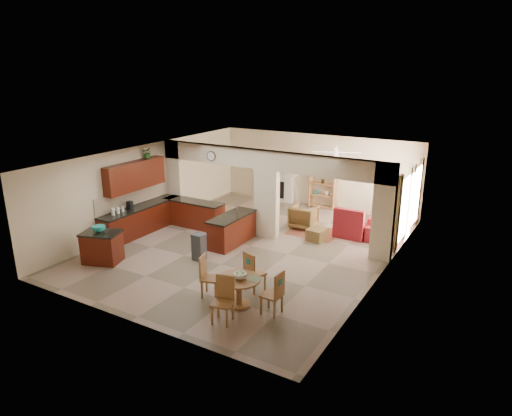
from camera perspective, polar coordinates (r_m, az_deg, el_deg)
The scene contains 39 objects.
floor at distance 14.00m, azimuth -0.70°, elevation -4.75°, with size 10.00×10.00×0.00m, color gray.
ceiling at distance 13.21m, azimuth -0.74°, elevation 6.58°, with size 10.00×10.00×0.00m, color white.
wall_back at distance 17.88m, azimuth 7.60°, elevation 4.67°, with size 8.00×8.00×0.00m, color beige.
wall_front at distance 9.86m, azimuth -15.97°, elevation -6.42°, with size 8.00×8.00×0.00m, color beige.
wall_left at distance 15.91m, azimuth -13.18°, elevation 2.79°, with size 10.00×10.00×0.00m, color beige.
wall_right at distance 12.07m, azimuth 15.78°, elevation -2.00°, with size 10.00×10.00×0.00m, color beige.
partition_left_pier at distance 16.43m, azimuth -10.04°, elevation 3.44°, with size 0.60×0.25×2.80m, color beige.
partition_center_pier at distance 14.46m, azimuth 1.33°, elevation 0.58°, with size 0.80×0.25×2.20m, color beige.
partition_right_pier at distance 13.07m, azimuth 15.67°, elevation -0.53°, with size 0.60×0.25×2.80m, color beige.
partition_header at distance 14.12m, azimuth 1.37°, elevation 6.03°, with size 8.00×0.25×0.60m, color beige.
kitchen_counter at distance 15.50m, azimuth -11.57°, elevation -1.08°, with size 2.52×3.29×1.48m.
upper_cabinets at distance 15.11m, azimuth -14.88°, elevation 3.95°, with size 0.35×2.40×0.90m, color #451908.
peninsula at distance 14.05m, azimuth -3.04°, elevation -2.70°, with size 0.70×1.85×0.91m.
wall_clock at distance 15.06m, azimuth -5.62°, elevation 6.47°, with size 0.34×0.34×0.03m, color #51381B.
rug at distance 15.25m, azimuth 7.27°, elevation -3.00°, with size 1.60×1.30×0.01m, color #9C4C39.
fireplace at distance 18.57m, azimuth 2.75°, elevation 2.78°, with size 1.60×0.35×1.20m.
shelving_unit at distance 17.70m, azimuth 8.35°, elevation 2.85°, with size 1.00×0.32×1.80m, color brown.
window_a at distance 14.28m, azimuth 18.02°, elevation -0.08°, with size 0.02×0.90×1.90m, color white.
window_b at distance 15.89m, azimuth 19.40°, elevation 1.49°, with size 0.02×0.90×1.90m, color white.
glazed_door at distance 15.12m, azimuth 18.69°, elevation 0.20°, with size 0.02×0.70×2.10m, color white.
drape_a_left at distance 13.73m, azimuth 17.29°, elevation -0.70°, with size 0.10×0.28×2.30m, color #391C16.
drape_a_right at distance 14.85m, azimuth 18.39°, elevation 0.54°, with size 0.10×0.28×2.30m, color #391C16.
drape_b_left at distance 15.33m, azimuth 18.80°, elevation 1.00°, with size 0.10×0.28×2.30m, color #391C16.
drape_b_right at distance 16.47m, azimuth 19.69°, elevation 2.00°, with size 0.10×0.28×2.30m, color #391C16.
ceiling_fan at distance 15.29m, azimuth 10.02°, elevation 6.87°, with size 1.00×1.00×0.10m, color white.
kitchen_island at distance 13.44m, azimuth -18.69°, elevation -4.64°, with size 1.20×1.02×0.89m.
teal_bowl at distance 13.31m, azimuth -19.05°, elevation -2.47°, with size 0.36×0.36×0.17m, color #138883.
trash_can at distance 13.01m, azimuth -7.14°, elevation -4.98°, with size 0.34×0.28×0.71m, color #323235.
dining_table at distance 10.50m, azimuth -2.14°, elevation -9.83°, with size 1.01×1.01×0.69m.
fruit_bowl at distance 10.33m, azimuth -2.00°, elevation -8.45°, with size 0.30×0.30×0.16m, color #79BF28.
sofa at distance 15.56m, azimuth 16.13°, elevation -1.78°, with size 0.95×2.44×0.71m, color maroon.
chaise at distance 15.04m, azimuth 11.82°, elevation -2.75°, with size 0.99×0.81×0.39m, color maroon.
armchair at distance 15.52m, azimuth 5.97°, elevation -1.10°, with size 0.82×0.85×0.77m, color maroon.
ottoman at distance 14.49m, azimuth 7.58°, elevation -3.33°, with size 0.52×0.52×0.38m, color maroon.
plant at distance 15.43m, azimuth -13.39°, elevation 6.73°, with size 0.33×0.29×0.37m, color #134914.
chair_north at distance 11.08m, azimuth -0.45°, elevation -7.81°, with size 0.54×0.54×1.02m.
chair_east at distance 10.11m, azimuth 2.41°, elevation -10.43°, with size 0.44×0.43×1.02m.
chair_south at distance 9.91m, azimuth -4.06°, elevation -11.05°, with size 0.50×0.50×1.02m.
chair_west at distance 10.96m, azimuth -6.12°, elevation -8.21°, with size 0.52×0.52×1.02m.
Camera 1 is at (6.71, -11.12, 5.25)m, focal length 32.00 mm.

